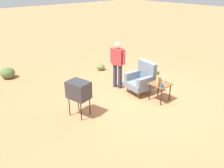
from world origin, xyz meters
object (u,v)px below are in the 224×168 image
(bottle_wine_green, at_px, (158,76))
(armchair, at_px, (142,79))
(person_standing, at_px, (118,62))
(soda_can_blue, at_px, (162,86))
(side_table, at_px, (160,86))
(flower_vase, at_px, (158,79))
(bottle_tall_amber, at_px, (159,82))
(bottle_short_clear, at_px, (164,79))
(tv_on_stand, at_px, (79,90))

(bottle_wine_green, bearing_deg, armchair, -171.91)
(person_standing, height_order, soda_can_blue, person_standing)
(side_table, xyz_separation_m, flower_vase, (-0.08, -0.06, 0.23))
(bottle_tall_amber, height_order, bottle_short_clear, bottle_tall_amber)
(person_standing, bearing_deg, bottle_wine_green, 16.47)
(side_table, distance_m, bottle_wine_green, 0.31)
(tv_on_stand, distance_m, person_standing, 2.14)
(side_table, xyz_separation_m, bottle_short_clear, (-0.00, 0.18, 0.18))
(tv_on_stand, bearing_deg, bottle_tall_amber, 64.19)
(armchair, bearing_deg, bottle_tall_amber, -13.57)
(armchair, distance_m, bottle_tall_amber, 0.92)
(soda_can_blue, bearing_deg, bottle_tall_amber, 177.39)
(armchair, distance_m, bottle_short_clear, 0.80)
(armchair, height_order, person_standing, person_standing)
(person_standing, distance_m, bottle_short_clear, 1.69)
(tv_on_stand, height_order, bottle_short_clear, tv_on_stand)
(bottle_tall_amber, bearing_deg, person_standing, -175.77)
(bottle_short_clear, bearing_deg, bottle_tall_amber, -75.36)
(flower_vase, bearing_deg, bottle_short_clear, 72.78)
(side_table, bearing_deg, tv_on_stand, -111.72)
(flower_vase, bearing_deg, tv_on_stand, -110.54)
(bottle_wine_green, relative_size, soda_can_blue, 2.62)
(person_standing, relative_size, bottle_wine_green, 5.12)
(person_standing, bearing_deg, flower_vase, 10.71)
(bottle_tall_amber, xyz_separation_m, flower_vase, (-0.18, 0.16, -0.00))
(person_standing, bearing_deg, bottle_short_clear, 18.17)
(soda_can_blue, bearing_deg, person_standing, -176.22)
(bottle_short_clear, relative_size, flower_vase, 0.75)
(armchair, xyz_separation_m, bottle_short_clear, (0.76, 0.19, 0.18))
(soda_can_blue, bearing_deg, armchair, 167.73)
(soda_can_blue, relative_size, flower_vase, 0.46)
(side_table, height_order, tv_on_stand, tv_on_stand)
(side_table, height_order, bottle_tall_amber, bottle_tall_amber)
(bottle_wine_green, bearing_deg, bottle_tall_amber, -46.45)
(soda_can_blue, bearing_deg, tv_on_stand, -118.39)
(person_standing, height_order, bottle_wine_green, person_standing)
(bottle_wine_green, bearing_deg, person_standing, -163.53)
(tv_on_stand, distance_m, soda_can_blue, 2.46)
(armchair, distance_m, bottle_wine_green, 0.64)
(person_standing, distance_m, bottle_wine_green, 1.48)
(person_standing, height_order, flower_vase, person_standing)
(armchair, xyz_separation_m, soda_can_blue, (0.98, -0.21, 0.15))
(tv_on_stand, relative_size, flower_vase, 3.89)
(side_table, relative_size, person_standing, 0.35)
(tv_on_stand, bearing_deg, armchair, 85.58)
(bottle_short_clear, xyz_separation_m, flower_vase, (-0.07, -0.23, 0.05))
(side_table, xyz_separation_m, soda_can_blue, (0.22, -0.22, 0.14))
(bottle_tall_amber, bearing_deg, bottle_short_clear, 104.64)
(side_table, relative_size, bottle_short_clear, 2.91)
(person_standing, xyz_separation_m, bottle_wine_green, (1.41, 0.42, -0.20))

